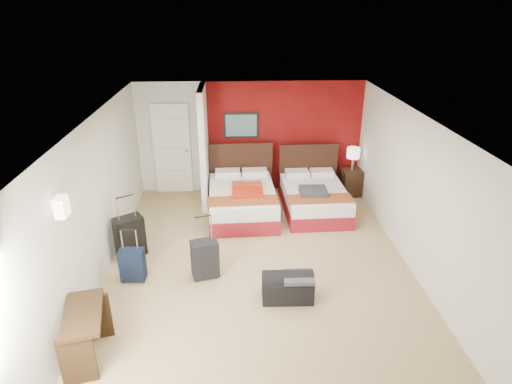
{
  "coord_description": "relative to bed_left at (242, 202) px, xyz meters",
  "views": [
    {
      "loc": [
        -0.38,
        -6.08,
        4.09
      ],
      "look_at": [
        -0.0,
        0.8,
        1.0
      ],
      "focal_mm": 30.26,
      "sensor_mm": 36.0,
      "label": 1
    }
  ],
  "objects": [
    {
      "name": "ground",
      "position": [
        0.23,
        -1.91,
        -0.29
      ],
      "size": [
        6.5,
        6.5,
        0.0
      ],
      "primitive_type": "plane",
      "color": "tan",
      "rests_on": "ground"
    },
    {
      "name": "room_walls",
      "position": [
        -1.18,
        -0.49,
        0.97
      ],
      "size": [
        5.02,
        6.52,
        2.5
      ],
      "color": "silver",
      "rests_on": "ground"
    },
    {
      "name": "red_accent_panel",
      "position": [
        0.98,
        1.32,
        0.96
      ],
      "size": [
        3.5,
        0.04,
        2.5
      ],
      "primitive_type": "cube",
      "color": "maroon",
      "rests_on": "ground"
    },
    {
      "name": "partition_wall",
      "position": [
        -0.77,
        0.7,
        0.96
      ],
      "size": [
        0.12,
        1.2,
        2.5
      ],
      "primitive_type": "cube",
      "color": "silver",
      "rests_on": "ground"
    },
    {
      "name": "entry_door",
      "position": [
        -1.52,
        1.29,
        0.74
      ],
      "size": [
        0.82,
        0.06,
        2.05
      ],
      "primitive_type": "cube",
      "color": "silver",
      "rests_on": "ground"
    },
    {
      "name": "bed_left",
      "position": [
        0.0,
        0.0,
        0.0
      ],
      "size": [
        1.4,
        1.96,
        0.57
      ],
      "primitive_type": "cube",
      "rotation": [
        0.0,
        0.0,
        0.03
      ],
      "color": "silver",
      "rests_on": "ground"
    },
    {
      "name": "bed_right",
      "position": [
        1.51,
        0.06,
        -0.02
      ],
      "size": [
        1.28,
        1.8,
        0.53
      ],
      "primitive_type": "cube",
      "rotation": [
        0.0,
        0.0,
        0.02
      ],
      "color": "white",
      "rests_on": "ground"
    },
    {
      "name": "red_suitcase_open",
      "position": [
        0.1,
        -0.1,
        0.34
      ],
      "size": [
        0.61,
        0.83,
        0.1
      ],
      "primitive_type": "cube",
      "rotation": [
        0.0,
        0.0,
        0.01
      ],
      "color": "#AC240E",
      "rests_on": "bed_left"
    },
    {
      "name": "jacket_bundle",
      "position": [
        1.41,
        -0.24,
        0.31
      ],
      "size": [
        0.55,
        0.44,
        0.13
      ],
      "primitive_type": "cube",
      "rotation": [
        0.0,
        0.0,
        -0.04
      ],
      "color": "#39393E",
      "rests_on": "bed_right"
    },
    {
      "name": "nightstand",
      "position": [
        2.48,
        0.88,
        0.01
      ],
      "size": [
        0.48,
        0.48,
        0.6
      ],
      "primitive_type": "cube",
      "rotation": [
        0.0,
        0.0,
        0.12
      ],
      "color": "black",
      "rests_on": "ground"
    },
    {
      "name": "table_lamp",
      "position": [
        2.48,
        0.88,
        0.57
      ],
      "size": [
        0.3,
        0.3,
        0.51
      ],
      "primitive_type": "cylinder",
      "rotation": [
        0.0,
        0.0,
        -0.06
      ],
      "color": "silver",
      "rests_on": "nightstand"
    },
    {
      "name": "suitcase_black",
      "position": [
        -1.96,
        -1.47,
        0.07
      ],
      "size": [
        0.56,
        0.5,
        0.71
      ],
      "primitive_type": "cube",
      "rotation": [
        0.0,
        0.0,
        0.56
      ],
      "color": "black",
      "rests_on": "ground"
    },
    {
      "name": "suitcase_charcoal",
      "position": [
        -0.65,
        -2.17,
        0.02
      ],
      "size": [
        0.47,
        0.36,
        0.62
      ],
      "primitive_type": "cube",
      "rotation": [
        0.0,
        0.0,
        0.26
      ],
      "color": "black",
      "rests_on": "ground"
    },
    {
      "name": "suitcase_navy",
      "position": [
        -1.77,
        -2.2,
        -0.03
      ],
      "size": [
        0.38,
        0.25,
        0.52
      ],
      "primitive_type": "cube",
      "rotation": [
        0.0,
        0.0,
        -0.05
      ],
      "color": "black",
      "rests_on": "ground"
    },
    {
      "name": "duffel_bag",
      "position": [
        0.6,
        -2.79,
        -0.1
      ],
      "size": [
        0.76,
        0.42,
        0.38
      ],
      "primitive_type": "cube",
      "rotation": [
        0.0,
        0.0,
        -0.03
      ],
      "color": "black",
      "rests_on": "ground"
    },
    {
      "name": "jacket_draped",
      "position": [
        0.75,
        -2.84,
        0.12
      ],
      "size": [
        0.45,
        0.39,
        0.06
      ],
      "primitive_type": "cube",
      "rotation": [
        0.0,
        0.0,
        -0.04
      ],
      "color": "#3D3D43",
      "rests_on": "duffel_bag"
    },
    {
      "name": "desk",
      "position": [
        -1.98,
        -3.83,
        0.07
      ],
      "size": [
        0.61,
        0.94,
        0.72
      ],
      "primitive_type": "cube",
      "rotation": [
        0.0,
        0.0,
        0.22
      ],
      "color": "black",
      "rests_on": "ground"
    }
  ]
}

